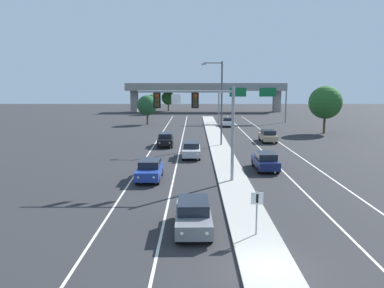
{
  "coord_description": "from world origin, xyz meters",
  "views": [
    {
      "loc": [
        -3.04,
        -14.68,
        7.54
      ],
      "look_at": [
        -3.2,
        12.94,
        3.2
      ],
      "focal_mm": 36.09,
      "sensor_mm": 36.0,
      "label": 1
    }
  ],
  "objects_px": {
    "car_oncoming_grey": "(193,215)",
    "car_receding_white": "(227,122)",
    "car_receding_navy": "(265,161)",
    "car_receding_tan": "(268,136)",
    "car_oncoming_silver": "(191,150)",
    "car_oncoming_black": "(166,139)",
    "tree_far_left_a": "(168,98)",
    "street_lamp_median": "(220,98)",
    "median_sign_post": "(257,206)",
    "overhead_signal_mast": "(202,113)",
    "highway_sign_gantry": "(253,91)",
    "tree_far_left_b": "(147,105)",
    "tree_far_right_a": "(325,102)",
    "tree_far_left_c": "(153,101)",
    "car_oncoming_blue": "(150,169)"
  },
  "relations": [
    {
      "from": "car_receding_tan",
      "to": "car_receding_white",
      "type": "relative_size",
      "value": 1.0
    },
    {
      "from": "car_oncoming_silver",
      "to": "highway_sign_gantry",
      "type": "bearing_deg",
      "value": 72.12
    },
    {
      "from": "tree_far_left_b",
      "to": "tree_far_right_a",
      "type": "bearing_deg",
      "value": -24.21
    },
    {
      "from": "highway_sign_gantry",
      "to": "tree_far_left_b",
      "type": "relative_size",
      "value": 2.45
    },
    {
      "from": "car_oncoming_black",
      "to": "tree_far_left_a",
      "type": "distance_m",
      "value": 61.26
    },
    {
      "from": "car_oncoming_grey",
      "to": "car_oncoming_black",
      "type": "xyz_separation_m",
      "value": [
        -3.45,
        27.33,
        0.0
      ]
    },
    {
      "from": "car_oncoming_black",
      "to": "car_receding_white",
      "type": "height_order",
      "value": "same"
    },
    {
      "from": "car_receding_navy",
      "to": "tree_far_left_b",
      "type": "relative_size",
      "value": 0.83
    },
    {
      "from": "car_receding_tan",
      "to": "tree_far_left_a",
      "type": "distance_m",
      "value": 60.18
    },
    {
      "from": "tree_far_left_a",
      "to": "tree_far_left_c",
      "type": "distance_m",
      "value": 12.85
    },
    {
      "from": "car_receding_white",
      "to": "tree_far_left_c",
      "type": "bearing_deg",
      "value": 120.96
    },
    {
      "from": "median_sign_post",
      "to": "tree_far_left_c",
      "type": "height_order",
      "value": "tree_far_left_c"
    },
    {
      "from": "car_oncoming_blue",
      "to": "highway_sign_gantry",
      "type": "distance_m",
      "value": 47.7
    },
    {
      "from": "car_receding_white",
      "to": "tree_far_right_a",
      "type": "xyz_separation_m",
      "value": [
        14.0,
        -9.73,
        3.89
      ]
    },
    {
      "from": "car_oncoming_blue",
      "to": "tree_far_right_a",
      "type": "xyz_separation_m",
      "value": [
        23.39,
        28.9,
        3.89
      ]
    },
    {
      "from": "street_lamp_median",
      "to": "car_receding_white",
      "type": "distance_m",
      "value": 22.61
    },
    {
      "from": "median_sign_post",
      "to": "car_oncoming_black",
      "type": "bearing_deg",
      "value": 103.09
    },
    {
      "from": "car_oncoming_silver",
      "to": "tree_far_left_b",
      "type": "distance_m",
      "value": 33.64
    },
    {
      "from": "car_oncoming_blue",
      "to": "car_receding_tan",
      "type": "height_order",
      "value": "same"
    },
    {
      "from": "tree_far_left_c",
      "to": "tree_far_left_b",
      "type": "distance_m",
      "value": 23.48
    },
    {
      "from": "car_oncoming_grey",
      "to": "tree_far_left_a",
      "type": "height_order",
      "value": "tree_far_left_a"
    },
    {
      "from": "median_sign_post",
      "to": "car_receding_tan",
      "type": "height_order",
      "value": "median_sign_post"
    },
    {
      "from": "highway_sign_gantry",
      "to": "tree_far_left_c",
      "type": "xyz_separation_m",
      "value": [
        -21.3,
        20.14,
        -2.89
      ]
    },
    {
      "from": "car_oncoming_grey",
      "to": "car_receding_navy",
      "type": "xyz_separation_m",
      "value": [
        6.31,
        14.23,
        0.0
      ]
    },
    {
      "from": "tree_far_left_a",
      "to": "car_receding_navy",
      "type": "bearing_deg",
      "value": -79.7
    },
    {
      "from": "car_oncoming_black",
      "to": "tree_far_right_a",
      "type": "bearing_deg",
      "value": 27.71
    },
    {
      "from": "highway_sign_gantry",
      "to": "tree_far_right_a",
      "type": "distance_m",
      "value": 18.36
    },
    {
      "from": "car_oncoming_grey",
      "to": "highway_sign_gantry",
      "type": "height_order",
      "value": "highway_sign_gantry"
    },
    {
      "from": "car_oncoming_grey",
      "to": "tree_far_left_c",
      "type": "bearing_deg",
      "value": 97.52
    },
    {
      "from": "overhead_signal_mast",
      "to": "car_oncoming_black",
      "type": "relative_size",
      "value": 1.62
    },
    {
      "from": "car_oncoming_silver",
      "to": "car_receding_white",
      "type": "height_order",
      "value": "same"
    },
    {
      "from": "car_receding_navy",
      "to": "highway_sign_gantry",
      "type": "distance_m",
      "value": 42.15
    },
    {
      "from": "overhead_signal_mast",
      "to": "car_receding_tan",
      "type": "height_order",
      "value": "overhead_signal_mast"
    },
    {
      "from": "street_lamp_median",
      "to": "car_oncoming_grey",
      "type": "bearing_deg",
      "value": -96.48
    },
    {
      "from": "car_oncoming_grey",
      "to": "car_receding_white",
      "type": "xyz_separation_m",
      "value": [
        5.91,
        49.33,
        0.0
      ]
    },
    {
      "from": "car_receding_navy",
      "to": "car_receding_white",
      "type": "height_order",
      "value": "same"
    },
    {
      "from": "tree_far_left_c",
      "to": "tree_far_left_b",
      "type": "bearing_deg",
      "value": -86.72
    },
    {
      "from": "highway_sign_gantry",
      "to": "tree_far_left_b",
      "type": "xyz_separation_m",
      "value": [
        -19.95,
        -3.3,
        -2.63
      ]
    },
    {
      "from": "car_oncoming_silver",
      "to": "car_oncoming_black",
      "type": "bearing_deg",
      "value": 113.56
    },
    {
      "from": "highway_sign_gantry",
      "to": "car_receding_tan",
      "type": "bearing_deg",
      "value": -93.73
    },
    {
      "from": "car_oncoming_grey",
      "to": "car_oncoming_silver",
      "type": "relative_size",
      "value": 1.01
    },
    {
      "from": "car_receding_tan",
      "to": "tree_far_left_a",
      "type": "bearing_deg",
      "value": 106.25
    },
    {
      "from": "car_oncoming_grey",
      "to": "car_receding_white",
      "type": "relative_size",
      "value": 1.0
    },
    {
      "from": "car_oncoming_silver",
      "to": "car_oncoming_black",
      "type": "xyz_separation_m",
      "value": [
        -3.2,
        7.34,
        0.0
      ]
    },
    {
      "from": "tree_far_left_b",
      "to": "tree_far_left_c",
      "type": "bearing_deg",
      "value": 93.28
    },
    {
      "from": "car_oncoming_grey",
      "to": "overhead_signal_mast",
      "type": "bearing_deg",
      "value": 86.23
    },
    {
      "from": "car_oncoming_silver",
      "to": "tree_far_left_a",
      "type": "bearing_deg",
      "value": 95.77
    },
    {
      "from": "car_receding_tan",
      "to": "car_receding_white",
      "type": "xyz_separation_m",
      "value": [
        -3.74,
        18.63,
        0.0
      ]
    },
    {
      "from": "street_lamp_median",
      "to": "tree_far_left_c",
      "type": "relative_size",
      "value": 1.99
    },
    {
      "from": "car_oncoming_grey",
      "to": "median_sign_post",
      "type": "bearing_deg",
      "value": -16.32
    }
  ]
}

